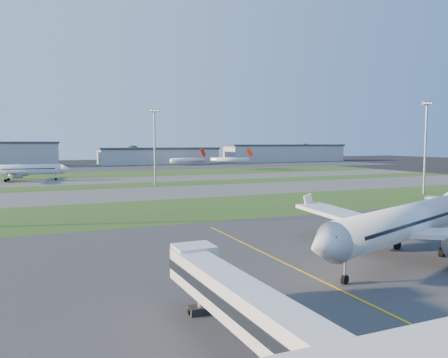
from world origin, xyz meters
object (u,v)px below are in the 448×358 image
mini_jet_far (231,160)px  light_mast_east (426,141)px  light_mast_centre (155,142)px  jet_bridge (258,314)px  airliner_taxiing (16,170)px  airliner_parked (408,222)px  mini_jet_near (188,160)px

mini_jet_far → light_mast_east: size_ratio=1.05×
light_mast_centre → light_mast_east: same height
jet_bridge → airliner_taxiing: size_ratio=0.70×
jet_bridge → airliner_parked: 35.05m
light_mast_east → light_mast_centre: bearing=138.4°
mini_jet_near → mini_jet_far: (28.48, -3.90, 0.00)m
mini_jet_near → mini_jet_far: 28.75m
airliner_parked → jet_bridge: bearing=-170.8°
mini_jet_far → mini_jet_near: bearing=-164.8°
mini_jet_far → light_mast_centre: size_ratio=1.05×
airliner_taxiing → mini_jet_far: (125.25, 83.27, -0.95)m
airliner_taxiing → mini_jet_far: 150.41m
light_mast_centre → airliner_parked: bearing=-87.0°
jet_bridge → airliner_parked: bearing=30.0°
mini_jet_near → airliner_taxiing: bearing=-157.2°
airliner_parked → mini_jet_near: (46.87, 227.68, -1.27)m
airliner_parked → mini_jet_near: 232.45m
mini_jet_far → light_mast_east: (-17.90, -174.04, 11.53)m
mini_jet_near → light_mast_east: size_ratio=1.07×
jet_bridge → light_mast_centre: 126.17m
jet_bridge → light_mast_centre: (24.81, 123.24, 10.81)m
airliner_taxiing → mini_jet_far: bearing=-138.5°
airliner_parked → mini_jet_near: airliner_parked is taller
mini_jet_near → mini_jet_far: same height
light_mast_centre → light_mast_east: size_ratio=1.00×
airliner_parked → airliner_taxiing: airliner_parked is taller
airliner_parked → light_mast_east: (57.45, 49.74, 10.26)m
mini_jet_near → light_mast_centre: light_mast_centre is taller
airliner_taxiing → light_mast_centre: light_mast_centre is taller
mini_jet_near → light_mast_east: bearing=-105.8°
airliner_taxiing → light_mast_centre: 57.34m
airliner_parked → light_mast_east: size_ratio=1.54×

